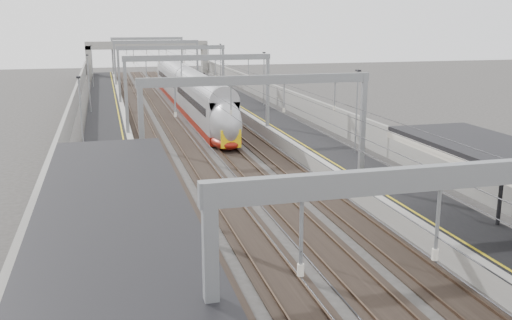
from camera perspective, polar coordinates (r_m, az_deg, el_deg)
platform_left at (r=53.78m, az=-14.59°, el=2.62°), size 4.00×120.00×1.00m
platform_right at (r=56.12m, az=1.97°, el=3.51°), size 4.00×120.00×1.00m
tracks at (r=54.46m, az=-6.13°, el=2.64°), size 11.40×140.00×0.20m
overhead_line at (r=60.17m, az=-7.26°, el=9.51°), size 13.00×140.00×6.60m
canopy_left at (r=12.10m, az=-13.60°, el=-12.95°), size 4.40×30.00×4.24m
overbridge at (r=108.28m, az=-10.79°, el=10.76°), size 22.00×2.20×6.90m
wall_left at (r=53.69m, az=-18.08°, el=3.56°), size 0.30×120.00×3.20m
wall_right at (r=56.94m, az=5.08°, el=4.73°), size 0.30×120.00×3.20m
train at (r=67.17m, az=-6.64°, el=6.45°), size 2.63×47.93×4.16m
signal_green at (r=82.92m, az=-12.97°, el=7.82°), size 0.32×0.32×3.48m
signal_red_near at (r=79.16m, az=-6.70°, el=7.80°), size 0.32×0.32×3.48m
signal_red_far at (r=80.48m, az=-5.24°, el=7.94°), size 0.32×0.32×3.48m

